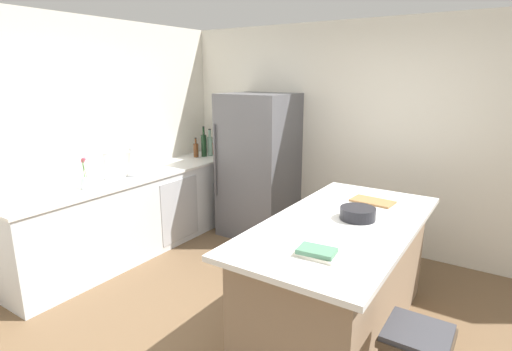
{
  "coord_description": "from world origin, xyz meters",
  "views": [
    {
      "loc": [
        1.46,
        -2.28,
        2.01
      ],
      "look_at": [
        -0.72,
        1.03,
        1.0
      ],
      "focal_mm": 28.0,
      "sensor_mm": 36.0,
      "label": 1
    }
  ],
  "objects_px": {
    "sink_faucet": "(106,166)",
    "paper_towel_roll": "(131,164)",
    "kitchen_island": "(340,276)",
    "syrup_bottle": "(196,150)",
    "cookbook_stack": "(317,253)",
    "flower_vase": "(85,180)",
    "hot_sauce_bottle": "(214,148)",
    "refrigerator": "(259,166)",
    "mixing_bowl": "(358,213)",
    "cutting_board": "(373,201)",
    "bar_stool": "(416,349)",
    "wine_bottle": "(204,145)",
    "gin_bottle": "(210,145)"
  },
  "relations": [
    {
      "from": "kitchen_island",
      "to": "flower_vase",
      "type": "relative_size",
      "value": 6.48
    },
    {
      "from": "bar_stool",
      "to": "wine_bottle",
      "type": "relative_size",
      "value": 1.58
    },
    {
      "from": "cookbook_stack",
      "to": "paper_towel_roll",
      "type": "bearing_deg",
      "value": 164.06
    },
    {
      "from": "flower_vase",
      "to": "cookbook_stack",
      "type": "distance_m",
      "value": 2.55
    },
    {
      "from": "sink_faucet",
      "to": "paper_towel_roll",
      "type": "bearing_deg",
      "value": 71.85
    },
    {
      "from": "syrup_bottle",
      "to": "paper_towel_roll",
      "type": "bearing_deg",
      "value": -85.05
    },
    {
      "from": "gin_bottle",
      "to": "mixing_bowl",
      "type": "relative_size",
      "value": 1.36
    },
    {
      "from": "kitchen_island",
      "to": "mixing_bowl",
      "type": "distance_m",
      "value": 0.52
    },
    {
      "from": "bar_stool",
      "to": "paper_towel_roll",
      "type": "height_order",
      "value": "paper_towel_roll"
    },
    {
      "from": "refrigerator",
      "to": "bar_stool",
      "type": "distance_m",
      "value": 3.13
    },
    {
      "from": "cookbook_stack",
      "to": "gin_bottle",
      "type": "bearing_deg",
      "value": 140.95
    },
    {
      "from": "cutting_board",
      "to": "bar_stool",
      "type": "bearing_deg",
      "value": -61.93
    },
    {
      "from": "flower_vase",
      "to": "cutting_board",
      "type": "height_order",
      "value": "flower_vase"
    },
    {
      "from": "refrigerator",
      "to": "paper_towel_roll",
      "type": "distance_m",
      "value": 1.54
    },
    {
      "from": "flower_vase",
      "to": "cutting_board",
      "type": "bearing_deg",
      "value": 23.83
    },
    {
      "from": "gin_bottle",
      "to": "mixing_bowl",
      "type": "bearing_deg",
      "value": -27.4
    },
    {
      "from": "flower_vase",
      "to": "mixing_bowl",
      "type": "height_order",
      "value": "flower_vase"
    },
    {
      "from": "syrup_bottle",
      "to": "cutting_board",
      "type": "relative_size",
      "value": 0.72
    },
    {
      "from": "mixing_bowl",
      "to": "cutting_board",
      "type": "xyz_separation_m",
      "value": [
        -0.03,
        0.48,
        -0.04
      ]
    },
    {
      "from": "bar_stool",
      "to": "sink_faucet",
      "type": "relative_size",
      "value": 2.17
    },
    {
      "from": "gin_bottle",
      "to": "syrup_bottle",
      "type": "distance_m",
      "value": 0.21
    },
    {
      "from": "hot_sauce_bottle",
      "to": "cookbook_stack",
      "type": "distance_m",
      "value": 3.39
    },
    {
      "from": "cutting_board",
      "to": "mixing_bowl",
      "type": "bearing_deg",
      "value": -85.99
    },
    {
      "from": "sink_faucet",
      "to": "mixing_bowl",
      "type": "relative_size",
      "value": 1.1
    },
    {
      "from": "sink_faucet",
      "to": "cookbook_stack",
      "type": "xyz_separation_m",
      "value": [
        2.66,
        -0.48,
        -0.12
      ]
    },
    {
      "from": "flower_vase",
      "to": "syrup_bottle",
      "type": "distance_m",
      "value": 1.78
    },
    {
      "from": "kitchen_island",
      "to": "gin_bottle",
      "type": "height_order",
      "value": "gin_bottle"
    },
    {
      "from": "syrup_bottle",
      "to": "mixing_bowl",
      "type": "height_order",
      "value": "syrup_bottle"
    },
    {
      "from": "kitchen_island",
      "to": "paper_towel_roll",
      "type": "xyz_separation_m",
      "value": [
        -2.49,
        0.09,
        0.58
      ]
    },
    {
      "from": "wine_bottle",
      "to": "syrup_bottle",
      "type": "relative_size",
      "value": 1.54
    },
    {
      "from": "paper_towel_roll",
      "to": "wine_bottle",
      "type": "height_order",
      "value": "wine_bottle"
    },
    {
      "from": "kitchen_island",
      "to": "cutting_board",
      "type": "relative_size",
      "value": 5.58
    },
    {
      "from": "cookbook_stack",
      "to": "wine_bottle",
      "type": "bearing_deg",
      "value": 142.52
    },
    {
      "from": "hot_sauce_bottle",
      "to": "cookbook_stack",
      "type": "height_order",
      "value": "hot_sauce_bottle"
    },
    {
      "from": "gin_bottle",
      "to": "cookbook_stack",
      "type": "xyz_separation_m",
      "value": [
        2.59,
        -2.1,
        -0.11
      ]
    },
    {
      "from": "kitchen_island",
      "to": "cutting_board",
      "type": "distance_m",
      "value": 0.75
    },
    {
      "from": "cookbook_stack",
      "to": "cutting_board",
      "type": "xyz_separation_m",
      "value": [
        -0.05,
        1.24,
        -0.01
      ]
    },
    {
      "from": "hot_sauce_bottle",
      "to": "mixing_bowl",
      "type": "height_order",
      "value": "hot_sauce_bottle"
    },
    {
      "from": "flower_vase",
      "to": "cookbook_stack",
      "type": "height_order",
      "value": "flower_vase"
    },
    {
      "from": "sink_faucet",
      "to": "paper_towel_roll",
      "type": "distance_m",
      "value": 0.27
    },
    {
      "from": "kitchen_island",
      "to": "cutting_board",
      "type": "xyz_separation_m",
      "value": [
        0.04,
        0.59,
        0.46
      ]
    },
    {
      "from": "refrigerator",
      "to": "paper_towel_roll",
      "type": "xyz_separation_m",
      "value": [
        -0.84,
        -1.28,
        0.15
      ]
    },
    {
      "from": "refrigerator",
      "to": "cutting_board",
      "type": "xyz_separation_m",
      "value": [
        1.69,
        -0.77,
        0.04
      ]
    },
    {
      "from": "paper_towel_roll",
      "to": "cutting_board",
      "type": "height_order",
      "value": "paper_towel_roll"
    },
    {
      "from": "sink_faucet",
      "to": "cutting_board",
      "type": "xyz_separation_m",
      "value": [
        2.62,
        0.77,
        -0.14
      ]
    },
    {
      "from": "paper_towel_roll",
      "to": "cutting_board",
      "type": "xyz_separation_m",
      "value": [
        2.53,
        0.51,
        -0.11
      ]
    },
    {
      "from": "kitchen_island",
      "to": "syrup_bottle",
      "type": "height_order",
      "value": "syrup_bottle"
    },
    {
      "from": "hot_sauce_bottle",
      "to": "gin_bottle",
      "type": "bearing_deg",
      "value": -90.2
    },
    {
      "from": "paper_towel_roll",
      "to": "refrigerator",
      "type": "bearing_deg",
      "value": 56.68
    },
    {
      "from": "flower_vase",
      "to": "hot_sauce_bottle",
      "type": "bearing_deg",
      "value": 91.27
    }
  ]
}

